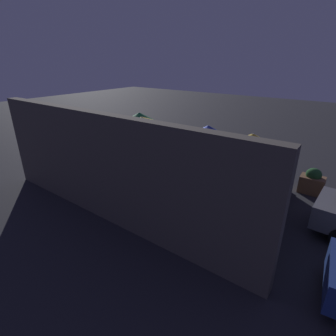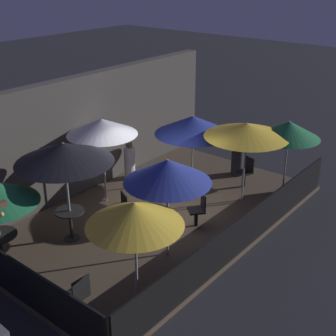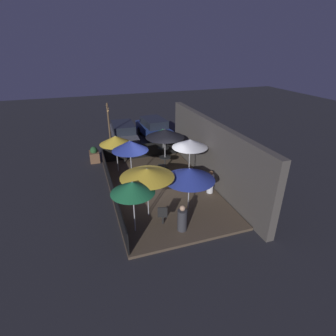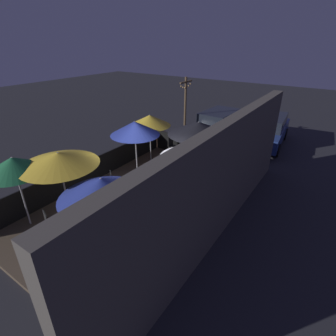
# 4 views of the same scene
# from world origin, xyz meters

# --- Properties ---
(ground_plane) EXTENTS (60.00, 60.00, 0.00)m
(ground_plane) POSITION_xyz_m (0.00, 0.00, 0.00)
(ground_plane) COLOR #26262B
(patio_deck) EXTENTS (8.81, 5.23, 0.12)m
(patio_deck) POSITION_xyz_m (0.00, 0.00, 0.06)
(patio_deck) COLOR brown
(patio_deck) RESTS_ON ground_plane
(building_wall) EXTENTS (10.41, 0.36, 3.47)m
(building_wall) POSITION_xyz_m (0.00, 2.84, 1.73)
(building_wall) COLOR #4C4742
(building_wall) RESTS_ON ground_plane
(fence_front) EXTENTS (8.61, 0.05, 0.95)m
(fence_front) POSITION_xyz_m (0.00, -2.57, 0.59)
(fence_front) COLOR black
(fence_front) RESTS_ON patio_deck
(fence_side_left) EXTENTS (0.05, 5.03, 0.95)m
(fence_side_left) POSITION_xyz_m (-4.36, 0.00, 0.59)
(fence_side_left) COLOR black
(fence_side_left) RESTS_ON patio_deck
(patio_umbrella_0) EXTENTS (1.93, 1.93, 2.00)m
(patio_umbrella_0) POSITION_xyz_m (-3.85, 1.34, 1.87)
(patio_umbrella_0) COLOR #B2B2B7
(patio_umbrella_0) RESTS_ON patio_deck
(patio_umbrella_1) EXTENTS (2.26, 2.26, 2.49)m
(patio_umbrella_1) POSITION_xyz_m (-2.22, 0.93, 2.37)
(patio_umbrella_1) COLOR #B2B2B7
(patio_umbrella_1) RESTS_ON patio_deck
(patio_umbrella_2) EXTENTS (2.27, 2.27, 2.09)m
(patio_umbrella_2) POSITION_xyz_m (2.25, 0.59, 1.94)
(patio_umbrella_2) COLOR #B2B2B7
(patio_umbrella_2) RESTS_ON patio_deck
(patio_umbrella_3) EXTENTS (1.89, 1.89, 2.42)m
(patio_umbrella_3) POSITION_xyz_m (-0.32, 1.69, 2.32)
(patio_umbrella_3) COLOR #B2B2B7
(patio_umbrella_3) RESTS_ON patio_deck
(patio_umbrella_4) EXTENTS (1.71, 1.71, 2.27)m
(patio_umbrella_4) POSITION_xyz_m (3.01, -2.05, 2.16)
(patio_umbrella_4) COLOR #B2B2B7
(patio_umbrella_4) RESTS_ON patio_deck
(patio_umbrella_5) EXTENTS (1.92, 1.92, 2.37)m
(patio_umbrella_5) POSITION_xyz_m (-1.27, -1.30, 2.22)
(patio_umbrella_5) COLOR #B2B2B7
(patio_umbrella_5) RESTS_ON patio_deck
(patio_umbrella_6) EXTENTS (2.28, 2.28, 2.29)m
(patio_umbrella_6) POSITION_xyz_m (2.13, -1.26, 2.22)
(patio_umbrella_6) COLOR #B2B2B7
(patio_umbrella_6) RESTS_ON patio_deck
(patio_umbrella_7) EXTENTS (1.86, 1.86, 2.18)m
(patio_umbrella_7) POSITION_xyz_m (-2.87, -1.83, 2.06)
(patio_umbrella_7) COLOR #B2B2B7
(patio_umbrella_7) RESTS_ON patio_deck
(dining_table_0) EXTENTS (0.77, 0.77, 0.74)m
(dining_table_0) POSITION_xyz_m (-3.85, 1.34, 0.70)
(dining_table_0) COLOR black
(dining_table_0) RESTS_ON patio_deck
(dining_table_1) EXTENTS (0.70, 0.70, 0.77)m
(dining_table_1) POSITION_xyz_m (-2.22, 0.93, 0.71)
(dining_table_1) COLOR black
(dining_table_1) RESTS_ON patio_deck
(patio_chair_0) EXTENTS (0.51, 0.51, 0.93)m
(patio_chair_0) POSITION_xyz_m (2.96, -0.87, 0.63)
(patio_chair_0) COLOR black
(patio_chair_0) RESTS_ON patio_deck
(patio_chair_1) EXTENTS (0.41, 0.41, 0.92)m
(patio_chair_1) POSITION_xyz_m (-3.93, -1.31, 0.62)
(patio_chair_1) COLOR black
(patio_chair_1) RESTS_ON patio_deck
(patio_chair_2) EXTENTS (0.56, 0.56, 0.90)m
(patio_chair_2) POSITION_xyz_m (0.22, -1.11, 0.61)
(patio_chair_2) COLOR black
(patio_chair_2) RESTS_ON patio_deck
(patio_chair_3) EXTENTS (0.53, 0.53, 0.93)m
(patio_chair_3) POSITION_xyz_m (-1.08, 0.38, 0.63)
(patio_chair_3) COLOR black
(patio_chair_3) RESTS_ON patio_deck
(patron_0) EXTENTS (0.53, 0.53, 1.16)m
(patron_0) POSITION_xyz_m (3.55, -0.22, 0.63)
(patron_0) COLOR #333338
(patron_0) RESTS_ON patio_deck
(patron_1) EXTENTS (0.41, 0.41, 1.22)m
(patron_1) POSITION_xyz_m (1.22, 2.22, 0.67)
(patron_1) COLOR silver
(patron_1) RESTS_ON patio_deck
(planter_box) EXTENTS (0.87, 0.61, 1.02)m
(planter_box) POSITION_xyz_m (-5.01, -3.04, 0.45)
(planter_box) COLOR brown
(planter_box) RESTS_ON ground_plane
(light_post) EXTENTS (1.10, 0.12, 3.58)m
(light_post) POSITION_xyz_m (-5.91, -1.81, 2.01)
(light_post) COLOR brown
(light_post) RESTS_ON ground_plane
(parked_car_0) EXTENTS (4.65, 1.94, 1.62)m
(parked_car_0) POSITION_xyz_m (-7.75, -0.61, 0.85)
(parked_car_0) COLOR #5B5B60
(parked_car_0) RESTS_ON ground_plane
(parked_car_1) EXTENTS (4.64, 2.09, 1.62)m
(parked_car_1) POSITION_xyz_m (-8.36, 1.99, 0.85)
(parked_car_1) COLOR navy
(parked_car_1) RESTS_ON ground_plane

